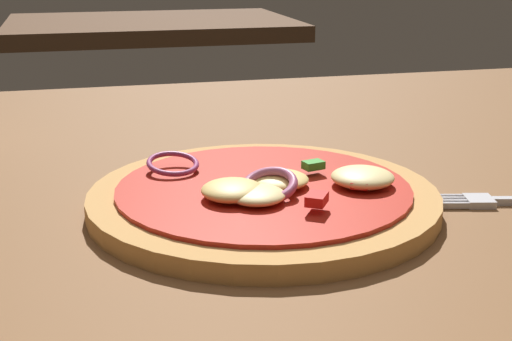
% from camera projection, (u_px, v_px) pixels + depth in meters
% --- Properties ---
extents(dining_table, '(1.17, 0.99, 0.03)m').
position_uv_depth(dining_table, '(184.00, 264.00, 0.43)').
color(dining_table, brown).
rests_on(dining_table, ground).
extents(pizza, '(0.23, 0.23, 0.03)m').
position_uv_depth(pizza, '(265.00, 196.00, 0.47)').
color(pizza, tan).
rests_on(pizza, dining_table).
extents(background_table, '(0.65, 0.46, 0.03)m').
position_uv_depth(background_table, '(151.00, 27.00, 1.67)').
color(background_table, '#4C301C').
rests_on(background_table, ground).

